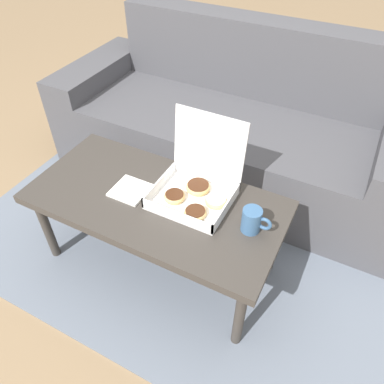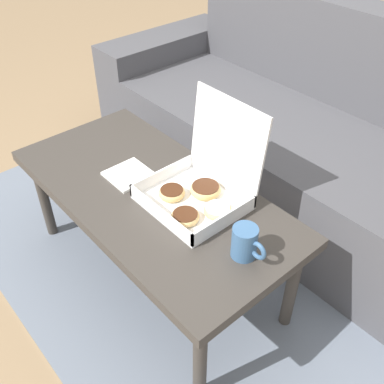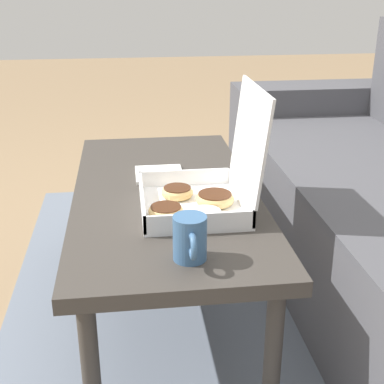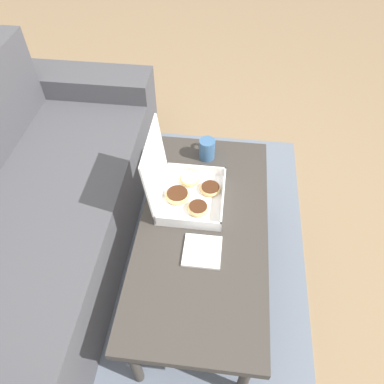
# 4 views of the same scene
# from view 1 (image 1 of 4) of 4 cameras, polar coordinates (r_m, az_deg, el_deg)

# --- Properties ---
(ground_plane) EXTENTS (12.00, 12.00, 0.00)m
(ground_plane) POSITION_cam_1_polar(r_m,az_deg,el_deg) (2.03, -3.90, -9.22)
(ground_plane) COLOR #937756
(area_rug) EXTENTS (2.24, 1.80, 0.01)m
(area_rug) POSITION_cam_1_polar(r_m,az_deg,el_deg) (2.19, 0.05, -3.67)
(area_rug) COLOR slate
(area_rug) RESTS_ON ground_plane
(couch) EXTENTS (2.12, 0.82, 0.90)m
(couch) POSITION_cam_1_polar(r_m,az_deg,el_deg) (2.36, 5.77, 9.41)
(couch) COLOR #4C4C51
(couch) RESTS_ON ground_plane
(coffee_table) EXTENTS (1.15, 0.56, 0.45)m
(coffee_table) POSITION_cam_1_polar(r_m,az_deg,el_deg) (1.69, -5.54, -2.12)
(coffee_table) COLOR #3D3833
(coffee_table) RESTS_ON ground_plane
(pastry_box) EXTENTS (0.33, 0.32, 0.35)m
(pastry_box) POSITION_cam_1_polar(r_m,az_deg,el_deg) (1.63, 0.83, 0.92)
(pastry_box) COLOR white
(pastry_box) RESTS_ON coffee_table
(coffee_mug) EXTENTS (0.12, 0.08, 0.11)m
(coffee_mug) POSITION_cam_1_polar(r_m,az_deg,el_deg) (1.51, 9.17, -4.30)
(coffee_mug) COLOR #3D6693
(coffee_mug) RESTS_ON coffee_table
(napkin_stack) EXTENTS (0.15, 0.15, 0.01)m
(napkin_stack) POSITION_cam_1_polar(r_m,az_deg,el_deg) (1.71, -9.40, 0.29)
(napkin_stack) COLOR white
(napkin_stack) RESTS_ON coffee_table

